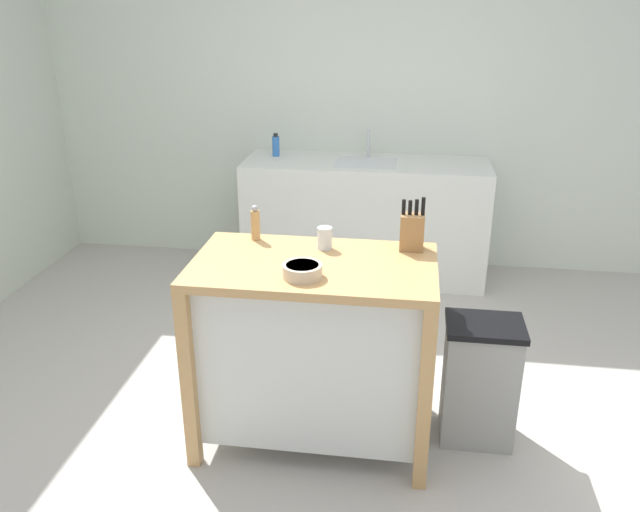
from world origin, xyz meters
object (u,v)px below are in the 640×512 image
(drinking_cup, at_px, (325,238))
(bowl_ceramic_wide, at_px, (302,270))
(pepper_grinder, at_px, (255,224))
(knife_block, at_px, (412,231))
(bottle_spray_cleaner, at_px, (276,146))
(sink_faucet, at_px, (368,143))
(kitchen_island, at_px, (314,343))
(trash_bin, at_px, (480,381))

(drinking_cup, bearing_deg, bowl_ceramic_wide, -98.20)
(drinking_cup, distance_m, pepper_grinder, 0.36)
(knife_block, height_order, pepper_grinder, knife_block)
(bottle_spray_cleaner, bearing_deg, sink_faucet, 4.15)
(bowl_ceramic_wide, distance_m, pepper_grinder, 0.51)
(kitchen_island, xyz_separation_m, bottle_spray_cleaner, (-0.61, 2.12, 0.45))
(sink_faucet, xyz_separation_m, bottle_spray_cleaner, (-0.70, -0.05, -0.03))
(knife_block, relative_size, trash_bin, 0.40)
(bottle_spray_cleaner, bearing_deg, knife_block, -61.23)
(kitchen_island, height_order, sink_faucet, sink_faucet)
(drinking_cup, distance_m, bottle_spray_cleaner, 2.05)
(kitchen_island, height_order, drinking_cup, drinking_cup)
(knife_block, relative_size, pepper_grinder, 1.46)
(drinking_cup, distance_m, trash_bin, 1.01)
(knife_block, height_order, bowl_ceramic_wide, knife_block)
(kitchen_island, distance_m, trash_bin, 0.82)
(knife_block, bearing_deg, trash_bin, -19.14)
(trash_bin, bearing_deg, drinking_cup, 174.37)
(sink_faucet, bearing_deg, pepper_grinder, -101.84)
(trash_bin, distance_m, bottle_spray_cleaner, 2.55)
(drinking_cup, height_order, trash_bin, drinking_cup)
(kitchen_island, xyz_separation_m, trash_bin, (0.79, 0.10, -0.20))
(bowl_ceramic_wide, height_order, drinking_cup, drinking_cup)
(trash_bin, relative_size, sink_faucet, 2.86)
(kitchen_island, relative_size, sink_faucet, 4.98)
(knife_block, height_order, drinking_cup, knife_block)
(bowl_ceramic_wide, height_order, pepper_grinder, pepper_grinder)
(drinking_cup, xyz_separation_m, pepper_grinder, (-0.35, 0.07, 0.03))
(kitchen_island, relative_size, drinking_cup, 10.45)
(kitchen_island, distance_m, sink_faucet, 2.23)
(knife_block, relative_size, sink_faucet, 1.16)
(bottle_spray_cleaner, bearing_deg, trash_bin, -55.27)
(kitchen_island, height_order, trash_bin, kitchen_island)
(pepper_grinder, relative_size, trash_bin, 0.28)
(kitchen_island, height_order, knife_block, knife_block)
(trash_bin, bearing_deg, bowl_ceramic_wide, -162.10)
(drinking_cup, height_order, pepper_grinder, pepper_grinder)
(knife_block, bearing_deg, kitchen_island, -152.46)
(drinking_cup, xyz_separation_m, bottle_spray_cleaner, (-0.64, 1.95, -0.01))
(drinking_cup, bearing_deg, trash_bin, -5.63)
(sink_faucet, bearing_deg, bowl_ceramic_wide, -92.56)
(bowl_ceramic_wide, relative_size, pepper_grinder, 0.97)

